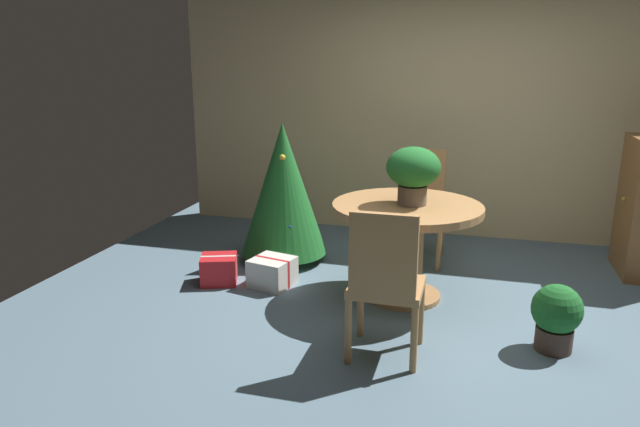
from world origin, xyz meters
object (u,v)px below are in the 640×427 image
Objects in this scene: round_dining_table at (406,233)px; wooden_chair_far at (420,199)px; gift_box_red at (219,269)px; flower_vase at (413,170)px; gift_box_cream at (272,272)px; holiday_tree at (283,189)px; wooden_chair_near at (385,279)px; potted_plant at (556,315)px.

wooden_chair_far is (0.00, 0.98, 0.03)m from round_dining_table.
gift_box_red is at bearing -176.08° from round_dining_table.
flower_vase is 1.44m from gift_box_cream.
round_dining_table is 1.12× the size of wooden_chair_far.
holiday_tree is at bearing 99.94° from gift_box_cream.
round_dining_table reaches higher than gift_box_cream.
flower_vase is (0.03, -0.00, 0.49)m from round_dining_table.
wooden_chair_near is 1.17m from potted_plant.
potted_plant is at bearing -29.33° from round_dining_table.
gift_box_cream is at bearing -177.44° from round_dining_table.
round_dining_table is 0.49m from flower_vase.
wooden_chair_near is at bearing -90.00° from wooden_chair_far.
gift_box_cream is 2.20m from potted_plant.
round_dining_table is 1.00m from wooden_chair_near.
gift_box_cream is at bearing -177.54° from flower_vase.
holiday_tree is 3.49× the size of gift_box_red.
wooden_chair_near reaches higher than gift_box_red.
holiday_tree is 2.57m from potted_plant.
wooden_chair_far is at bearing 43.32° from gift_box_cream.
wooden_chair_near reaches higher than round_dining_table.
flower_vase is at bearing -87.96° from wooden_chair_far.
gift_box_red is 0.82× the size of potted_plant.
gift_box_red is at bearing -144.95° from wooden_chair_far.
holiday_tree is 2.87× the size of potted_plant.
gift_box_cream is (-1.09, 0.96, -0.42)m from wooden_chair_near.
gift_box_red is (-1.54, -0.11, -0.42)m from round_dining_table.
holiday_tree is (-1.20, 1.58, 0.14)m from wooden_chair_near.
round_dining_table is 3.00× the size of gift_box_cream.
wooden_chair_near is 1.99m from holiday_tree.
wooden_chair_near is 0.96× the size of wooden_chair_far.
round_dining_table is at bearing -90.00° from wooden_chair_far.
wooden_chair_far is 0.80× the size of holiday_tree.
wooden_chair_far is 2.68× the size of gift_box_cream.
flower_vase is 1.41m from potted_plant.
potted_plant is at bearing -56.19° from wooden_chair_far.
round_dining_table is 1.34m from holiday_tree.
gift_box_cream is at bearing -80.06° from holiday_tree.
potted_plant is at bearing -10.57° from gift_box_red.
potted_plant is (1.01, -0.59, -0.78)m from flower_vase.
wooden_chair_far is at bearing 18.50° from holiday_tree.
potted_plant is (2.13, -0.54, 0.12)m from gift_box_cream.
gift_box_red is 0.46m from gift_box_cream.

